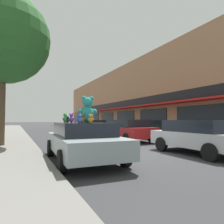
{
  "coord_description": "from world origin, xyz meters",
  "views": [
    {
      "loc": [
        -4.59,
        -7.26,
        1.41
      ],
      "look_at": [
        -0.54,
        1.09,
        1.77
      ],
      "focal_mm": 32.0,
      "sensor_mm": 36.0,
      "label": 1
    }
  ],
  "objects_px": {
    "teddy_bear_yellow": "(86,118)",
    "teddy_bear_orange": "(91,119)",
    "teddy_bear_cream": "(84,118)",
    "plush_art_car": "(83,140)",
    "teddy_bear_blue": "(79,119)",
    "teddy_bear_green": "(65,118)",
    "teddy_bear_black": "(68,120)",
    "street_tree": "(4,38)",
    "parked_car_far_left": "(198,135)",
    "teddy_bear_brown": "(82,118)",
    "parked_car_far_right": "(93,127)",
    "teddy_bear_purple": "(71,118)",
    "teddy_bear_giant": "(88,110)",
    "parked_car_far_center": "(128,129)"
  },
  "relations": [
    {
      "from": "parked_car_far_left",
      "to": "street_tree",
      "type": "bearing_deg",
      "value": 144.02
    },
    {
      "from": "teddy_bear_black",
      "to": "teddy_bear_blue",
      "type": "bearing_deg",
      "value": 171.09
    },
    {
      "from": "teddy_bear_giant",
      "to": "teddy_bear_orange",
      "type": "height_order",
      "value": "teddy_bear_giant"
    },
    {
      "from": "parked_car_far_center",
      "to": "parked_car_far_right",
      "type": "xyz_separation_m",
      "value": [
        0.0,
        6.82,
        -0.02
      ]
    },
    {
      "from": "teddy_bear_purple",
      "to": "plush_art_car",
      "type": "bearing_deg",
      "value": 134.75
    },
    {
      "from": "teddy_bear_green",
      "to": "teddy_bear_black",
      "type": "bearing_deg",
      "value": 40.15
    },
    {
      "from": "teddy_bear_purple",
      "to": "parked_car_far_left",
      "type": "height_order",
      "value": "teddy_bear_purple"
    },
    {
      "from": "teddy_bear_brown",
      "to": "teddy_bear_orange",
      "type": "bearing_deg",
      "value": 109.77
    },
    {
      "from": "teddy_bear_black",
      "to": "teddy_bear_orange",
      "type": "bearing_deg",
      "value": -165.77
    },
    {
      "from": "teddy_bear_brown",
      "to": "teddy_bear_blue",
      "type": "distance_m",
      "value": 0.77
    },
    {
      "from": "teddy_bear_yellow",
      "to": "street_tree",
      "type": "distance_m",
      "value": 6.47
    },
    {
      "from": "teddy_bear_brown",
      "to": "teddy_bear_yellow",
      "type": "distance_m",
      "value": 0.87
    },
    {
      "from": "teddy_bear_purple",
      "to": "parked_car_far_left",
      "type": "distance_m",
      "value": 5.24
    },
    {
      "from": "teddy_bear_purple",
      "to": "teddy_bear_brown",
      "type": "bearing_deg",
      "value": 128.49
    },
    {
      "from": "teddy_bear_cream",
      "to": "teddy_bear_yellow",
      "type": "xyz_separation_m",
      "value": [
        0.16,
        0.29,
        -0.01
      ]
    },
    {
      "from": "teddy_bear_yellow",
      "to": "teddy_bear_orange",
      "type": "height_order",
      "value": "teddy_bear_yellow"
    },
    {
      "from": "teddy_bear_yellow",
      "to": "teddy_bear_blue",
      "type": "xyz_separation_m",
      "value": [
        -0.7,
        -1.48,
        -0.03
      ]
    },
    {
      "from": "teddy_bear_yellow",
      "to": "parked_car_far_center",
      "type": "relative_size",
      "value": 0.08
    },
    {
      "from": "plush_art_car",
      "to": "parked_car_far_right",
      "type": "bearing_deg",
      "value": 70.91
    },
    {
      "from": "plush_art_car",
      "to": "teddy_bear_giant",
      "type": "height_order",
      "value": "teddy_bear_giant"
    },
    {
      "from": "teddy_bear_orange",
      "to": "parked_car_far_right",
      "type": "xyz_separation_m",
      "value": [
        4.76,
        12.7,
        -0.69
      ]
    },
    {
      "from": "plush_art_car",
      "to": "teddy_bear_brown",
      "type": "height_order",
      "value": "teddy_bear_brown"
    },
    {
      "from": "teddy_bear_cream",
      "to": "teddy_bear_blue",
      "type": "bearing_deg",
      "value": 44.53
    },
    {
      "from": "street_tree",
      "to": "parked_car_far_left",
      "type": "bearing_deg",
      "value": -35.98
    },
    {
      "from": "plush_art_car",
      "to": "teddy_bear_yellow",
      "type": "distance_m",
      "value": 1.02
    },
    {
      "from": "teddy_bear_black",
      "to": "street_tree",
      "type": "xyz_separation_m",
      "value": [
        -2.14,
        4.81,
        4.11
      ]
    },
    {
      "from": "teddy_bear_green",
      "to": "teddy_bear_purple",
      "type": "relative_size",
      "value": 0.99
    },
    {
      "from": "teddy_bear_brown",
      "to": "parked_car_far_left",
      "type": "relative_size",
      "value": 0.08
    },
    {
      "from": "parked_car_far_right",
      "to": "teddy_bear_giant",
      "type": "bearing_deg",
      "value": -111.09
    },
    {
      "from": "teddy_bear_black",
      "to": "teddy_bear_green",
      "type": "height_order",
      "value": "teddy_bear_green"
    },
    {
      "from": "teddy_bear_cream",
      "to": "parked_car_far_right",
      "type": "distance_m",
      "value": 12.41
    },
    {
      "from": "teddy_bear_black",
      "to": "parked_car_far_left",
      "type": "relative_size",
      "value": 0.05
    },
    {
      "from": "teddy_bear_yellow",
      "to": "teddy_bear_purple",
      "type": "relative_size",
      "value": 0.97
    },
    {
      "from": "teddy_bear_cream",
      "to": "teddy_bear_purple",
      "type": "xyz_separation_m",
      "value": [
        -0.33,
        0.61,
        -0.0
      ]
    },
    {
      "from": "teddy_bear_cream",
      "to": "parked_car_far_right",
      "type": "bearing_deg",
      "value": -132.74
    },
    {
      "from": "teddy_bear_brown",
      "to": "street_tree",
      "type": "bearing_deg",
      "value": -46.69
    },
    {
      "from": "parked_car_far_left",
      "to": "parked_car_far_center",
      "type": "distance_m",
      "value": 5.77
    },
    {
      "from": "teddy_bear_giant",
      "to": "parked_car_far_center",
      "type": "relative_size",
      "value": 0.21
    },
    {
      "from": "plush_art_car",
      "to": "parked_car_far_center",
      "type": "height_order",
      "value": "parked_car_far_center"
    },
    {
      "from": "teddy_bear_green",
      "to": "teddy_bear_orange",
      "type": "bearing_deg",
      "value": 60.83
    },
    {
      "from": "teddy_bear_cream",
      "to": "plush_art_car",
      "type": "bearing_deg",
      "value": 43.12
    },
    {
      "from": "teddy_bear_blue",
      "to": "parked_car_far_center",
      "type": "bearing_deg",
      "value": -175.01
    },
    {
      "from": "teddy_bear_black",
      "to": "parked_car_far_left",
      "type": "xyz_separation_m",
      "value": [
        5.3,
        -0.59,
        -0.65
      ]
    },
    {
      "from": "teddy_bear_giant",
      "to": "teddy_bear_blue",
      "type": "distance_m",
      "value": 1.01
    },
    {
      "from": "teddy_bear_cream",
      "to": "teddy_bear_orange",
      "type": "relative_size",
      "value": 1.29
    },
    {
      "from": "teddy_bear_cream",
      "to": "teddy_bear_green",
      "type": "bearing_deg",
      "value": -67.5
    },
    {
      "from": "teddy_bear_cream",
      "to": "teddy_bear_yellow",
      "type": "bearing_deg",
      "value": -139.3
    },
    {
      "from": "teddy_bear_green",
      "to": "parked_car_far_right",
      "type": "xyz_separation_m",
      "value": [
        5.15,
        10.92,
        -0.73
      ]
    },
    {
      "from": "teddy_bear_blue",
      "to": "parked_car_far_left",
      "type": "bearing_deg",
      "value": 137.36
    },
    {
      "from": "teddy_bear_brown",
      "to": "teddy_bear_green",
      "type": "relative_size",
      "value": 0.93
    }
  ]
}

